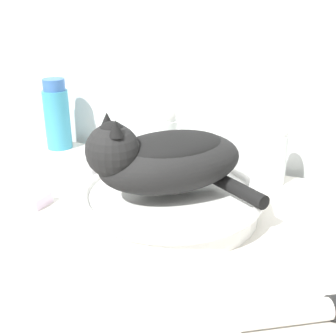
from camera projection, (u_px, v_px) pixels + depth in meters
name	position (u px, v px, depth m)	size (l,w,h in m)	color
wall_back	(207.00, 42.00, 1.06)	(8.00, 0.05, 2.40)	silver
sink_basin	(171.00, 199.00, 0.85)	(0.37, 0.37, 0.05)	white
cat	(164.00, 158.00, 0.81)	(0.36, 0.33, 0.16)	black
faucet	(95.00, 166.00, 0.94)	(0.15, 0.05, 0.13)	silver
deodorant_stick	(278.00, 154.00, 0.97)	(0.04, 0.04, 0.15)	silver
mouthwash_bottle	(57.00, 115.00, 1.19)	(0.07, 0.07, 0.20)	teal
lotion_bottle_white	(165.00, 135.00, 1.07)	(0.06, 0.06, 0.16)	silver
cream_tube	(292.00, 313.00, 0.57)	(0.14, 0.11, 0.04)	silver
soap_bar	(32.00, 199.00, 0.89)	(0.07, 0.05, 0.02)	silver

